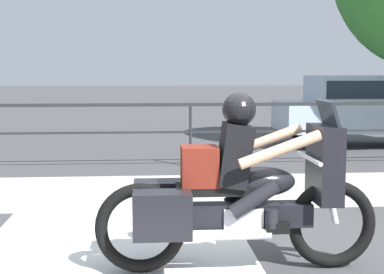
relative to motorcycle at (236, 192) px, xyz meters
name	(u,v)px	position (x,y,z in m)	size (l,w,h in m)	color
ground_plane	(237,269)	(0.02, 0.03, -0.69)	(120.00, 120.00, 0.00)	#424244
sidewalk_band	(201,190)	(0.02, 3.43, -0.69)	(44.00, 2.40, 0.01)	#B7B2A8
fence_railing	(191,117)	(0.02, 5.49, 0.22)	(36.00, 0.05, 1.16)	#232326
motorcycle	(236,192)	(0.00, 0.00, 0.00)	(2.47, 0.76, 1.55)	black
parked_car	(364,106)	(4.20, 8.12, 0.24)	(4.12, 1.77, 1.61)	#9EB2C6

